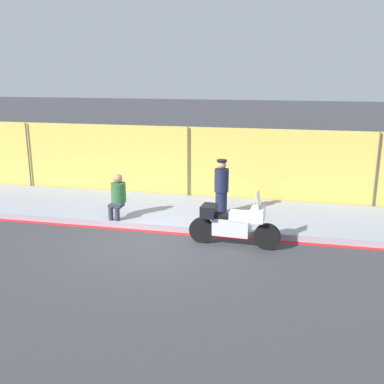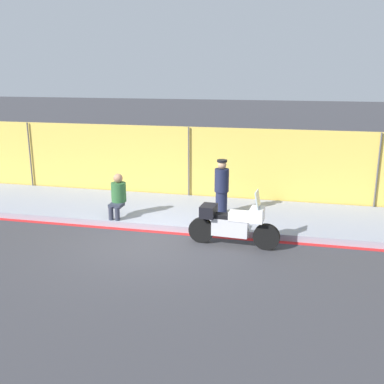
{
  "view_description": "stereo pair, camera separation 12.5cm",
  "coord_description": "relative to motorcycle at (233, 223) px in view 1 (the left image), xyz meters",
  "views": [
    {
      "loc": [
        3.33,
        -10.18,
        4.24
      ],
      "look_at": [
        0.69,
        1.67,
        0.97
      ],
      "focal_mm": 42.0,
      "sensor_mm": 36.0,
      "label": 1
    },
    {
      "loc": [
        3.45,
        -10.15,
        4.24
      ],
      "look_at": [
        0.69,
        1.67,
        0.97
      ],
      "focal_mm": 42.0,
      "sensor_mm": 36.0,
      "label": 2
    }
  ],
  "objects": [
    {
      "name": "person_seated_on_curb",
      "position": [
        -3.46,
        1.05,
        0.27
      ],
      "size": [
        0.43,
        0.67,
        1.26
      ],
      "color": "#2D3342",
      "rests_on": "sidewalk"
    },
    {
      "name": "sidewalk",
      "position": [
        -2.03,
        2.19,
        -0.5
      ],
      "size": [
        43.99,
        3.18,
        0.17
      ],
      "color": "#8E93A3",
      "rests_on": "ground_plane"
    },
    {
      "name": "ground_plane",
      "position": [
        -2.03,
        -0.36,
        -0.59
      ],
      "size": [
        120.0,
        120.0,
        0.0
      ],
      "primitive_type": "plane",
      "color": "#38383D"
    },
    {
      "name": "storefront_fence",
      "position": [
        -2.03,
        3.87,
        0.65
      ],
      "size": [
        41.79,
        0.17,
        2.48
      ],
      "color": "gold",
      "rests_on": "ground_plane"
    },
    {
      "name": "curb_paint_stripe",
      "position": [
        -2.03,
        0.51,
        -0.59
      ],
      "size": [
        43.99,
        0.18,
        0.01
      ],
      "color": "red",
      "rests_on": "ground_plane"
    },
    {
      "name": "motorcycle",
      "position": [
        0.0,
        0.0,
        0.0
      ],
      "size": [
        2.31,
        0.6,
        1.47
      ],
      "rotation": [
        0.0,
        0.0,
        -0.07
      ],
      "color": "black",
      "rests_on": "ground_plane"
    },
    {
      "name": "officer_standing",
      "position": [
        -0.62,
        2.02,
        0.4
      ],
      "size": [
        0.42,
        0.42,
        1.61
      ],
      "color": "#191E38",
      "rests_on": "sidewalk"
    }
  ]
}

